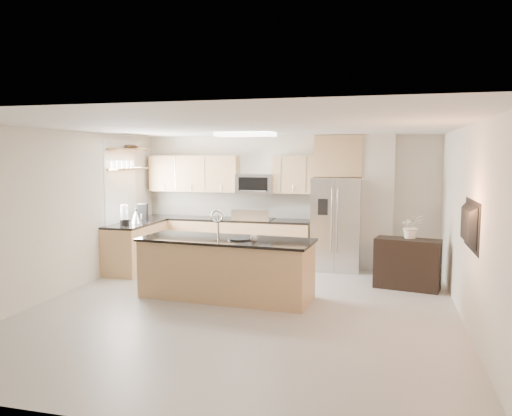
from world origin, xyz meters
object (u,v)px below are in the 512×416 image
(kettle, at_px, (136,217))
(coffee_maker, at_px, (143,212))
(credenza, at_px, (407,264))
(cup, at_px, (254,238))
(refrigerator, at_px, (336,224))
(bowl, at_px, (132,146))
(blender, at_px, (124,217))
(television, at_px, (464,225))
(range, at_px, (254,241))
(flower_vase, at_px, (411,220))
(island, at_px, (226,268))
(platter, at_px, (240,239))
(microwave, at_px, (255,184))

(kettle, xyz_separation_m, coffee_maker, (-0.07, 0.41, 0.03))
(credenza, relative_size, cup, 8.98)
(kettle, bearing_deg, refrigerator, 16.28)
(coffee_maker, distance_m, bowl, 1.32)
(blender, xyz_separation_m, television, (5.58, -1.65, 0.26))
(coffee_maker, bearing_deg, cup, -33.62)
(credenza, bearing_deg, range, 169.32)
(blender, relative_size, bowl, 1.05)
(range, height_order, credenza, range)
(coffee_maker, bearing_deg, bowl, -156.73)
(range, distance_m, flower_vase, 3.26)
(island, height_order, television, television)
(flower_vase, bearing_deg, kettle, -179.89)
(bowl, xyz_separation_m, television, (5.76, -2.34, -1.03))
(platter, xyz_separation_m, coffee_maker, (-2.52, 1.74, 0.14))
(refrigerator, xyz_separation_m, platter, (-1.23, -2.41, 0.05))
(kettle, xyz_separation_m, bowl, (-0.23, 0.35, 1.34))
(refrigerator, distance_m, cup, 2.69)
(television, bearing_deg, blender, 73.56)
(refrigerator, bearing_deg, range, 178.40)
(cup, relative_size, blender, 0.30)
(range, xyz_separation_m, microwave, (0.00, 0.12, 1.16))
(microwave, bearing_deg, refrigerator, -5.86)
(refrigerator, distance_m, flower_vase, 1.72)
(island, relative_size, blender, 7.13)
(island, bearing_deg, cup, -10.02)
(refrigerator, relative_size, platter, 4.87)
(island, distance_m, kettle, 2.64)
(refrigerator, bearing_deg, television, -58.96)
(microwave, xyz_separation_m, kettle, (-2.02, -1.25, -0.59))
(coffee_maker, height_order, flower_vase, flower_vase)
(cup, distance_m, flower_vase, 2.73)
(microwave, height_order, television, microwave)
(television, bearing_deg, microwave, 47.25)
(cup, height_order, coffee_maker, coffee_maker)
(cup, bearing_deg, blender, 158.60)
(refrigerator, distance_m, credenza, 1.78)
(microwave, distance_m, credenza, 3.44)
(coffee_maker, bearing_deg, flower_vase, -4.53)
(microwave, height_order, blender, microwave)
(platter, bearing_deg, credenza, 26.86)
(island, bearing_deg, blender, 161.06)
(bowl, bearing_deg, coffee_maker, 23.27)
(kettle, bearing_deg, credenza, -0.67)
(range, xyz_separation_m, refrigerator, (1.66, -0.05, 0.42))
(platter, height_order, kettle, kettle)
(refrigerator, bearing_deg, kettle, -163.72)
(range, xyz_separation_m, bowl, (-2.25, -0.78, 1.91))
(island, relative_size, flower_vase, 4.53)
(blender, distance_m, bowl, 1.48)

